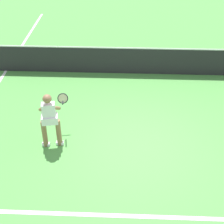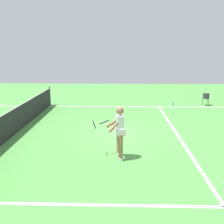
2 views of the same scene
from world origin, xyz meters
The scene contains 8 objects.
ground_plane centered at (0.00, 0.00, 0.00)m, with size 28.53×28.53×0.00m, color #4C9342.
service_line_marking centered at (0.00, -2.27, 0.00)m, with size 9.50×0.10×0.01m, color white.
sideline_left_marking centered at (-4.75, 0.00, 0.00)m, with size 0.10×19.95×0.01m, color white.
sideline_right_marking centered at (4.75, 0.00, 0.00)m, with size 0.10×19.95×0.01m, color white.
court_net centered at (0.00, 3.88, 0.50)m, with size 10.18×0.08×1.07m.
tennis_player centered at (-2.28, -0.07, 0.85)m, with size 0.71×1.02×1.55m.
ball_hopper centered at (5.19, -4.96, 0.55)m, with size 0.36×0.36×0.74m.
water_bottle centered at (4.98, -3.08, 0.12)m, with size 0.07×0.07×0.24m, color #4C9EE5.
Camera 2 is at (-9.64, -0.08, 3.20)m, focal length 42.41 mm.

